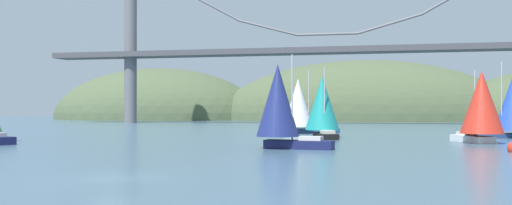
{
  "coord_description": "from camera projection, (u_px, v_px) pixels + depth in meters",
  "views": [
    {
      "loc": [
        13.89,
        -27.29,
        3.61
      ],
      "look_at": [
        0.0,
        30.87,
        4.06
      ],
      "focal_mm": 41.18,
      "sensor_mm": 36.0,
      "label": 1
    }
  ],
  "objects": [
    {
      "name": "sailboat_navy_sail",
      "position": [
        279.0,
        104.0,
        50.87
      ],
      "size": [
        7.0,
        4.14,
        8.13
      ],
      "color": "#191E4C",
      "rests_on": "ground_plane"
    },
    {
      "name": "sailboat_teal_sail",
      "position": [
        322.0,
        105.0,
        68.25
      ],
      "size": [
        5.02,
        7.39,
        8.15
      ],
      "color": "black",
      "rests_on": "ground_plane"
    },
    {
      "name": "headland_left",
      "position": [
        157.0,
        119.0,
        173.82
      ],
      "size": [
        63.58,
        44.0,
        30.14
      ],
      "primitive_type": "ellipsoid",
      "color": "#4C5B3D",
      "rests_on": "ground_plane"
    },
    {
      "name": "sailboat_white_mainsail",
      "position": [
        299.0,
        105.0,
        80.12
      ],
      "size": [
        8.24,
        6.42,
        8.72
      ],
      "color": "navy",
      "rests_on": "ground_plane"
    },
    {
      "name": "headland_center",
      "position": [
        362.0,
        120.0,
        159.88
      ],
      "size": [
        81.57,
        44.0,
        32.71
      ],
      "primitive_type": "ellipsoid",
      "color": "#4C5B3D",
      "rests_on": "ground_plane"
    },
    {
      "name": "sailboat_scarlet_sail",
      "position": [
        481.0,
        105.0,
        58.33
      ],
      "size": [
        5.51,
        7.68,
        7.36
      ],
      "color": "white",
      "rests_on": "ground_plane"
    },
    {
      "name": "ground_plane",
      "position": [
        115.0,
        178.0,
        29.74
      ],
      "size": [
        360.0,
        360.0,
        0.0
      ],
      "primitive_type": "plane",
      "color": "#426075"
    },
    {
      "name": "suspension_bridge",
      "position": [
        327.0,
        41.0,
        122.27
      ],
      "size": [
        125.02,
        6.0,
        40.0
      ],
      "color": "slate",
      "rests_on": "ground_plane"
    },
    {
      "name": "sailboat_blue_spinnaker",
      "position": [
        512.0,
        104.0,
        68.31
      ],
      "size": [
        8.47,
        6.0,
        8.89
      ],
      "color": "navy",
      "rests_on": "ground_plane"
    }
  ]
}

